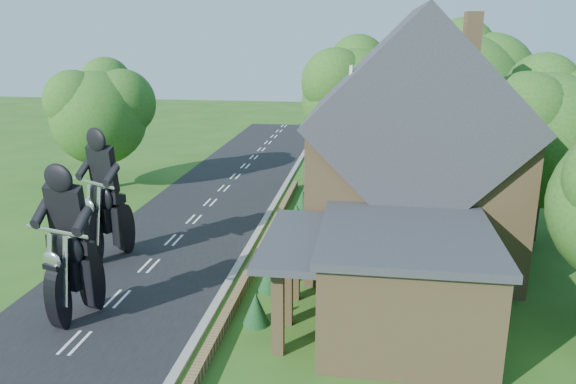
# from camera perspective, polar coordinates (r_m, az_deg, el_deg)

# --- Properties ---
(ground) EXTENTS (120.00, 120.00, 0.00)m
(ground) POSITION_cam_1_polar(r_m,az_deg,el_deg) (21.42, -16.95, -10.37)
(ground) COLOR #275116
(ground) RESTS_ON ground
(road) EXTENTS (7.00, 80.00, 0.02)m
(road) POSITION_cam_1_polar(r_m,az_deg,el_deg) (21.42, -16.96, -10.35)
(road) COLOR black
(road) RESTS_ON ground
(kerb) EXTENTS (0.30, 80.00, 0.12)m
(kerb) POSITION_cam_1_polar(r_m,az_deg,el_deg) (20.17, -7.36, -11.28)
(kerb) COLOR gray
(kerb) RESTS_ON ground
(garden_wall) EXTENTS (0.30, 22.00, 0.40)m
(garden_wall) POSITION_cam_1_polar(r_m,az_deg,el_deg) (24.40, -2.73, -5.83)
(garden_wall) COLOR olive
(garden_wall) RESTS_ON ground
(house) EXTENTS (9.54, 8.64, 10.24)m
(house) POSITION_cam_1_polar(r_m,az_deg,el_deg) (23.80, 12.44, 3.67)
(house) COLOR olive
(house) RESTS_ON ground
(annex) EXTENTS (7.05, 5.94, 3.44)m
(annex) POSITION_cam_1_polar(r_m,az_deg,el_deg) (18.08, 11.30, -8.82)
(annex) COLOR olive
(annex) RESTS_ON ground
(tree_house_right) EXTENTS (6.51, 6.00, 8.40)m
(tree_house_right) POSITION_cam_1_polar(r_m,az_deg,el_deg) (27.32, 25.25, 5.88)
(tree_house_right) COLOR black
(tree_house_right) RESTS_ON ground
(tree_behind_house) EXTENTS (7.81, 7.20, 10.08)m
(tree_behind_house) POSITION_cam_1_polar(r_m,az_deg,el_deg) (33.93, 17.87, 10.09)
(tree_behind_house) COLOR black
(tree_behind_house) RESTS_ON ground
(tree_behind_left) EXTENTS (6.94, 6.40, 9.16)m
(tree_behind_left) POSITION_cam_1_polar(r_m,az_deg,el_deg) (34.53, 7.51, 9.97)
(tree_behind_left) COLOR black
(tree_behind_left) RESTS_ON ground
(tree_far_road) EXTENTS (6.08, 5.60, 7.84)m
(tree_far_road) POSITION_cam_1_polar(r_m,az_deg,el_deg) (35.29, -18.10, 7.99)
(tree_far_road) COLOR black
(tree_far_road) RESTS_ON ground
(shrub_a) EXTENTS (0.90, 0.90, 1.10)m
(shrub_a) POSITION_cam_1_polar(r_m,az_deg,el_deg) (18.73, -3.28, -11.75)
(shrub_a) COLOR #11371A
(shrub_a) RESTS_ON ground
(shrub_b) EXTENTS (0.90, 0.90, 1.10)m
(shrub_b) POSITION_cam_1_polar(r_m,az_deg,el_deg) (20.93, -1.89, -8.61)
(shrub_b) COLOR #11371A
(shrub_b) RESTS_ON ground
(shrub_c) EXTENTS (0.90, 0.90, 1.10)m
(shrub_c) POSITION_cam_1_polar(r_m,az_deg,el_deg) (23.19, -0.78, -6.08)
(shrub_c) COLOR #11371A
(shrub_c) RESTS_ON ground
(shrub_d) EXTENTS (0.90, 0.90, 1.10)m
(shrub_d) POSITION_cam_1_polar(r_m,az_deg,el_deg) (27.84, 0.86, -2.26)
(shrub_d) COLOR #11371A
(shrub_d) RESTS_ON ground
(shrub_e) EXTENTS (0.90, 0.90, 1.10)m
(shrub_e) POSITION_cam_1_polar(r_m,az_deg,el_deg) (30.21, 1.49, -0.80)
(shrub_e) COLOR #11371A
(shrub_e) RESTS_ON ground
(shrub_f) EXTENTS (0.90, 0.90, 1.10)m
(shrub_f) POSITION_cam_1_polar(r_m,az_deg,el_deg) (32.59, 2.03, 0.46)
(shrub_f) COLOR #11371A
(shrub_f) RESTS_ON ground
(motorcycle_lead) EXTENTS (0.89, 1.78, 1.60)m
(motorcycle_lead) POSITION_cam_1_polar(r_m,az_deg,el_deg) (20.17, -20.70, -9.90)
(motorcycle_lead) COLOR black
(motorcycle_lead) RESTS_ON ground
(motorcycle_follow) EXTENTS (1.24, 1.80, 1.68)m
(motorcycle_follow) POSITION_cam_1_polar(r_m,az_deg,el_deg) (24.92, -17.69, -4.57)
(motorcycle_follow) COLOR black
(motorcycle_follow) RESTS_ON ground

